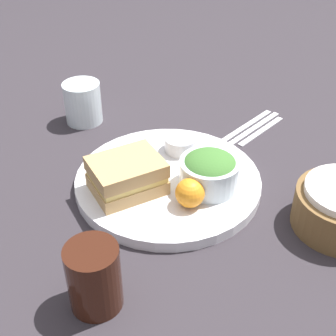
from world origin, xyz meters
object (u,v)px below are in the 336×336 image
dressing_cup (180,144)px  salad_bowl (209,170)px  drink_glass (94,277)px  spoon (261,131)px  water_glass (83,103)px  plate (168,181)px  fork (247,125)px  sandwich (127,176)px  knife (254,128)px

dressing_cup → salad_bowl: bearing=74.9°
drink_glass → spoon: (-0.51, -0.17, -0.05)m
water_glass → spoon: bearing=134.8°
plate → fork: 0.27m
fork → spoon: same height
plate → dressing_cup: size_ratio=5.48×
sandwich → drink_glass: bearing=44.8°
dressing_cup → fork: size_ratio=0.36×
knife → dressing_cup: bearing=168.1°
sandwich → spoon: size_ratio=0.86×
salad_bowl → fork: 0.26m
dressing_cup → drink_glass: (0.31, 0.19, 0.02)m
dressing_cup → spoon: dressing_cup is taller
plate → drink_glass: (0.24, 0.14, 0.04)m
dressing_cup → fork: 0.20m
dressing_cup → knife: size_ratio=0.34×
fork → water_glass: (0.27, -0.24, 0.04)m
sandwich → dressing_cup: size_ratio=2.17×
salad_bowl → fork: salad_bowl is taller
dressing_cup → drink_glass: bearing=32.4°
salad_bowl → knife: bearing=-155.4°
sandwich → spoon: bearing=-178.5°
drink_glass → water_glass: bearing=-118.2°
salad_bowl → knife: size_ratio=0.58×
salad_bowl → fork: bearing=-151.6°
plate → drink_glass: size_ratio=3.32×
sandwich → water_glass: size_ratio=1.47×
spoon → plate: bearing=176.2°
sandwich → drink_glass: 0.22m
plate → knife: plate is taller
knife → fork: bearing=90.0°
drink_glass → spoon: bearing=-161.9°
salad_bowl → spoon: bearing=-159.4°
plate → knife: bearing=-171.2°
fork → salad_bowl: bearing=-160.4°
sandwich → water_glass: 0.29m
sandwich → water_glass: water_glass is taller
plate → fork: (-0.27, -0.06, -0.01)m
fork → sandwich: bearing=178.6°
sandwich → fork: (-0.35, -0.04, -0.05)m
sandwich → spoon: sandwich is taller
dressing_cup → spoon: size_ratio=0.40×
water_glass → plate: bearing=89.9°
plate → fork: size_ratio=1.96×
plate → spoon: 0.27m
sandwich → water_glass: (-0.08, -0.28, -0.01)m
plate → dressing_cup: 0.09m
drink_glass → fork: bearing=-158.2°
plate → knife: 0.27m
drink_glass → salad_bowl: bearing=-164.1°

